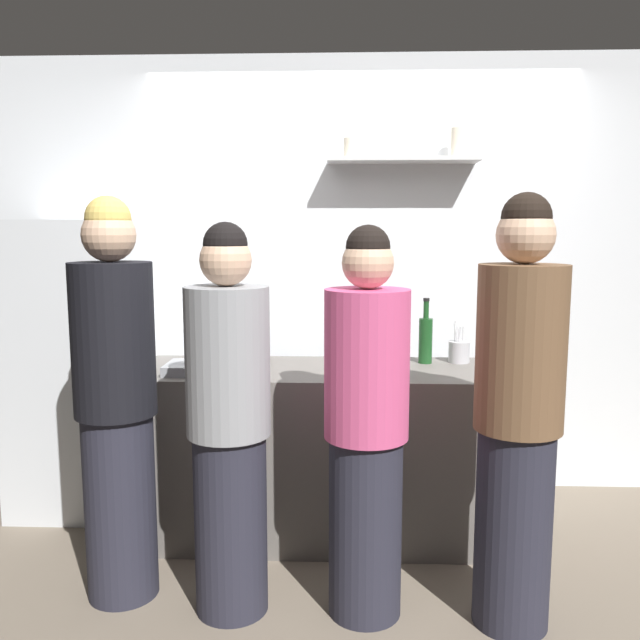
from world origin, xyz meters
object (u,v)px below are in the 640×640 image
at_px(refrigerator, 79,366).
at_px(wine_bottle_green_glass, 426,339).
at_px(utensil_holder, 459,352).
at_px(person_brown_jacket, 518,418).
at_px(wine_bottle_amber_glass, 390,353).
at_px(water_bottle_plastic, 215,343).
at_px(wine_bottle_dark_glass, 261,335).
at_px(person_blonde, 116,404).
at_px(baking_pan, 201,368).
at_px(person_grey_hoodie, 229,426).
at_px(person_pink_top, 366,429).

height_order(refrigerator, wine_bottle_green_glass, refrigerator).
xyz_separation_m(utensil_holder, person_brown_jacket, (0.06, -0.95, -0.08)).
xyz_separation_m(refrigerator, wine_bottle_amber_glass, (1.73, -0.48, 0.18)).
bearing_deg(water_bottle_plastic, wine_bottle_dark_glass, 14.66).
bearing_deg(person_brown_jacket, utensil_holder, 67.20).
bearing_deg(person_brown_jacket, person_blonde, 148.16).
bearing_deg(refrigerator, utensil_holder, -3.65).
bearing_deg(baking_pan, wine_bottle_dark_glass, 57.90).
bearing_deg(wine_bottle_green_glass, person_grey_hoodie, -135.69).
height_order(wine_bottle_amber_glass, person_grey_hoodie, person_grey_hoodie).
xyz_separation_m(water_bottle_plastic, person_brown_jacket, (1.38, -0.97, -0.12)).
bearing_deg(wine_bottle_green_glass, wine_bottle_dark_glass, 173.40).
height_order(person_pink_top, person_grey_hoodie, person_grey_hoodie).
xyz_separation_m(refrigerator, person_grey_hoodie, (1.04, -1.03, -0.02)).
bearing_deg(person_blonde, wine_bottle_dark_glass, -29.83).
bearing_deg(wine_bottle_dark_glass, wine_bottle_green_glass, -6.60).
bearing_deg(person_brown_jacket, refrigerator, 126.92).
xyz_separation_m(wine_bottle_dark_glass, water_bottle_plastic, (-0.24, -0.06, -0.04)).
bearing_deg(person_blonde, utensil_holder, -63.13).
distance_m(refrigerator, water_bottle_plastic, 0.83).
height_order(baking_pan, person_blonde, person_blonde).
bearing_deg(wine_bottle_amber_glass, baking_pan, 178.38).
relative_size(refrigerator, person_brown_jacket, 0.95).
distance_m(wine_bottle_amber_glass, person_pink_top, 0.61).
relative_size(utensil_holder, water_bottle_plastic, 1.09).
xyz_separation_m(baking_pan, utensil_holder, (1.32, 0.32, 0.03)).
relative_size(refrigerator, utensil_holder, 7.33).
distance_m(person_pink_top, person_grey_hoodie, 0.55).
distance_m(baking_pan, water_bottle_plastic, 0.34).
distance_m(refrigerator, wine_bottle_green_glass, 1.96).
distance_m(wine_bottle_dark_glass, person_brown_jacket, 1.54).
bearing_deg(wine_bottle_amber_glass, person_pink_top, -103.70).
bearing_deg(baking_pan, person_grey_hoodie, -67.54).
height_order(refrigerator, person_blonde, person_blonde).
height_order(utensil_holder, person_pink_top, person_pink_top).
xyz_separation_m(person_blonde, person_brown_jacket, (1.64, -0.15, 0.00)).
bearing_deg(person_blonde, person_grey_hoodie, -101.13).
distance_m(wine_bottle_amber_glass, person_grey_hoodie, 0.91).
bearing_deg(refrigerator, water_bottle_plastic, -8.43).
bearing_deg(person_pink_top, wine_bottle_green_glass, 56.28).
bearing_deg(wine_bottle_amber_glass, water_bottle_plastic, 158.82).
height_order(wine_bottle_green_glass, wine_bottle_amber_glass, wine_bottle_green_glass).
distance_m(wine_bottle_dark_glass, person_grey_hoodie, 1.00).
bearing_deg(utensil_holder, wine_bottle_dark_glass, 175.80).
height_order(refrigerator, person_pink_top, refrigerator).
relative_size(wine_bottle_green_glass, water_bottle_plastic, 1.69).
distance_m(water_bottle_plastic, person_pink_top, 1.22).
relative_size(person_pink_top, person_grey_hoodie, 0.99).
xyz_separation_m(person_blonde, person_pink_top, (1.05, -0.10, -0.07)).
bearing_deg(water_bottle_plastic, utensil_holder, -0.67).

